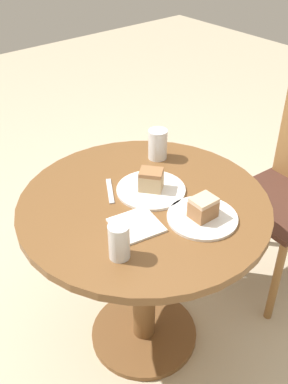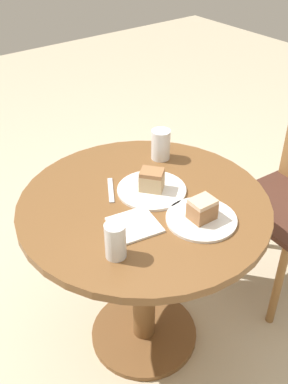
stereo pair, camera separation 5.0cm
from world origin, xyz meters
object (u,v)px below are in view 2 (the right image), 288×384
at_px(plate_near, 152,190).
at_px(glass_lemonade, 116,243).
at_px(plate_far, 201,219).
at_px(glass_water, 161,146).
at_px(cake_slice_far, 202,209).
at_px(cake_slice_near, 152,180).

distance_m(plate_near, glass_lemonade, 0.36).
bearing_deg(plate_far, plate_near, -173.69).
distance_m(glass_lemonade, glass_water, 0.59).
bearing_deg(glass_water, plate_far, -20.49).
relative_size(cake_slice_far, glass_lemonade, 0.72).
height_order(plate_far, cake_slice_far, cake_slice_far).
xyz_separation_m(plate_near, glass_lemonade, (0.20, -0.29, 0.05)).
height_order(plate_far, cake_slice_near, cake_slice_near).
relative_size(plate_near, plate_far, 1.06).
distance_m(plate_near, glass_water, 0.24).
distance_m(plate_near, cake_slice_near, 0.04).
relative_size(cake_slice_near, glass_lemonade, 0.90).
distance_m(plate_far, glass_lemonade, 0.32).
height_order(plate_near, plate_far, same).
bearing_deg(plate_far, glass_water, 159.51).
height_order(plate_far, glass_water, glass_water).
bearing_deg(plate_near, plate_far, 6.31).
relative_size(plate_far, glass_water, 1.93).
distance_m(cake_slice_near, glass_lemonade, 0.35).
relative_size(plate_far, glass_lemonade, 2.02).
xyz_separation_m(cake_slice_near, glass_lemonade, (0.20, -0.29, 0.00)).
xyz_separation_m(cake_slice_far, glass_lemonade, (-0.03, -0.32, 0.00)).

